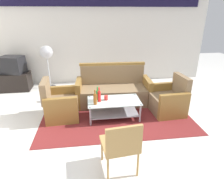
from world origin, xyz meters
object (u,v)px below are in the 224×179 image
at_px(cup, 106,98).
at_px(wicker_chair, 121,144).
at_px(tv_stand, 16,81).
at_px(bottle_red, 99,96).
at_px(bottle_green, 98,95).
at_px(couch, 113,91).
at_px(armchair_right, 168,101).
at_px(pedestal_fan, 47,55).
at_px(coffee_table, 114,106).
at_px(television, 13,65).
at_px(armchair_left, 61,105).
at_px(bottle_brown, 95,99).

xyz_separation_m(cup, wicker_chair, (0.05, -1.58, 0.03)).
bearing_deg(tv_stand, bottle_red, -40.35).
bearing_deg(cup, bottle_green, 168.65).
xyz_separation_m(couch, bottle_green, (-0.42, -0.67, 0.21)).
relative_size(couch, armchair_right, 2.15).
relative_size(tv_stand, pedestal_fan, 0.63).
bearing_deg(cup, armchair_right, 1.86).
distance_m(pedestal_fan, wicker_chair, 3.90).
height_order(coffee_table, pedestal_fan, pedestal_fan).
bearing_deg(bottle_red, television, 139.60).
height_order(armchair_left, coffee_table, armchair_left).
bearing_deg(pedestal_fan, bottle_brown, -59.25).
height_order(couch, coffee_table, couch).
bearing_deg(bottle_brown, pedestal_fan, 120.75).
xyz_separation_m(armchair_right, coffee_table, (-1.25, -0.09, -0.02)).
xyz_separation_m(bottle_red, pedestal_fan, (-1.36, 2.02, 0.48)).
xyz_separation_m(bottle_green, tv_stand, (-2.29, 1.88, -0.26)).
bearing_deg(armchair_left, cup, 78.96).
xyz_separation_m(bottle_red, wicker_chair, (0.19, -1.52, -0.03)).
relative_size(coffee_table, wicker_chair, 1.31).
relative_size(couch, pedestal_fan, 1.44).
height_order(armchair_left, armchair_right, same).
bearing_deg(cup, wicker_chair, -88.30).
bearing_deg(coffee_table, bottle_green, 166.44).
height_order(bottle_red, pedestal_fan, pedestal_fan).
height_order(bottle_brown, wicker_chair, wicker_chair).
height_order(television, pedestal_fan, pedestal_fan).
relative_size(coffee_table, bottle_green, 3.76).
distance_m(cup, television, 3.14).
xyz_separation_m(armchair_left, tv_stand, (-1.50, 1.78, -0.03)).
height_order(pedestal_fan, wicker_chair, pedestal_fan).
bearing_deg(coffee_table, bottle_red, -177.93).
distance_m(armchair_left, television, 2.37).
distance_m(couch, television, 3.01).
xyz_separation_m(armchair_right, bottle_red, (-1.56, -0.10, 0.24)).
distance_m(armchair_left, armchair_right, 2.38).
height_order(bottle_red, tv_stand, bottle_red).
bearing_deg(couch, bottle_green, 59.74).
distance_m(bottle_green, television, 2.97).
xyz_separation_m(bottle_red, cup, (0.15, 0.06, -0.07)).
relative_size(armchair_right, bottle_green, 2.91).
relative_size(armchair_right, television, 1.24).
relative_size(armchair_right, wicker_chair, 1.01).
relative_size(bottle_green, tv_stand, 0.37).
bearing_deg(wicker_chair, cup, 85.27).
distance_m(armchair_right, bottle_brown, 1.68).
bearing_deg(couch, cup, 72.55).
relative_size(couch, coffee_table, 1.66).
xyz_separation_m(armchair_right, tv_stand, (-3.88, 1.87, -0.03)).
distance_m(bottle_green, wicker_chair, 1.63).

